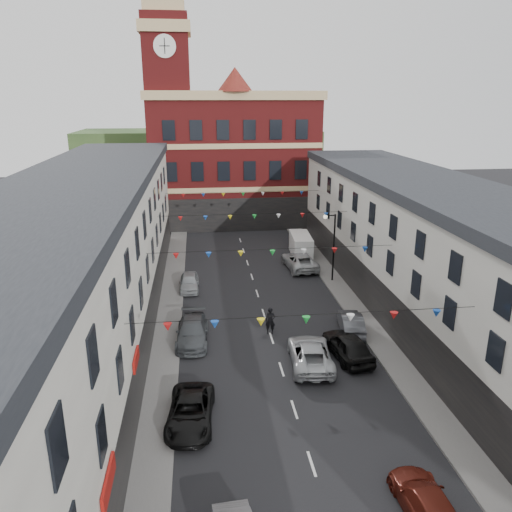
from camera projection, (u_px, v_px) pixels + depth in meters
name	position (u px, v px, depth m)	size (l,w,h in m)	color
ground	(281.00, 369.00, 29.34)	(160.00, 160.00, 0.00)	black
pavement_left	(165.00, 358.00, 30.44)	(1.80, 64.00, 0.15)	#605E5B
pavement_right	(382.00, 346.00, 31.98)	(1.80, 64.00, 0.15)	#605E5B
terrace_left	(68.00, 287.00, 27.35)	(8.40, 56.00, 10.70)	beige
terrace_right	(472.00, 278.00, 30.12)	(8.40, 56.00, 9.70)	beige
civic_building	(233.00, 157.00, 62.78)	(20.60, 13.30, 18.50)	maroon
clock_tower	(169.00, 101.00, 57.10)	(5.60, 5.60, 30.00)	maroon
distant_hill	(200.00, 160.00, 86.05)	(40.00, 14.00, 10.00)	#2A4922
street_lamp	(331.00, 238.00, 42.13)	(1.10, 0.36, 6.00)	black
car_left_c	(190.00, 412.00, 24.30)	(2.18, 4.72, 1.31)	black
car_left_d	(192.00, 331.00, 32.49)	(2.02, 4.97, 1.44)	#454A4E
car_left_e	(189.00, 282.00, 41.35)	(1.57, 3.91, 1.33)	#989CA0
car_right_c	(427.00, 503.00, 18.83)	(1.79, 4.39, 1.27)	#5D1C12
car_right_d	(348.00, 346.00, 30.47)	(1.88, 4.68, 1.59)	black
car_right_e	(351.00, 322.00, 33.90)	(1.43, 4.09, 1.35)	#4F5157
car_right_f	(300.00, 261.00, 46.41)	(2.50, 5.43, 1.51)	#B5B8BA
moving_car	(310.00, 353.00, 29.69)	(2.39, 5.19, 1.44)	#B9BDC1
white_van	(301.00, 245.00, 50.26)	(1.85, 4.80, 2.12)	white
pedestrian	(270.00, 321.00, 33.51)	(0.69, 0.45, 1.88)	black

